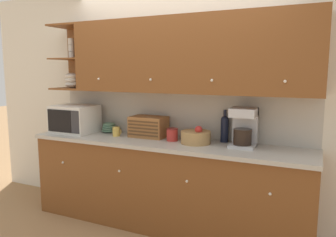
# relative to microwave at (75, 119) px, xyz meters

# --- Properties ---
(ground_plane) EXTENTS (24.00, 24.00, 0.00)m
(ground_plane) POSITION_rel_microwave_xyz_m (1.18, 0.29, -1.09)
(ground_plane) COLOR #9E754C
(wall_back) EXTENTS (5.37, 0.06, 2.60)m
(wall_back) POSITION_rel_microwave_xyz_m (1.18, 0.32, 0.21)
(wall_back) COLOR silver
(wall_back) RESTS_ON ground_plane
(counter_unit) EXTENTS (2.99, 0.61, 0.93)m
(counter_unit) POSITION_rel_microwave_xyz_m (1.18, 0.00, -0.62)
(counter_unit) COLOR brown
(counter_unit) RESTS_ON ground_plane
(backsplash_panel) EXTENTS (2.97, 0.01, 0.50)m
(backsplash_panel) POSITION_rel_microwave_xyz_m (1.18, 0.29, 0.09)
(backsplash_panel) COLOR #B7B2A8
(backsplash_panel) RESTS_ON counter_unit
(upper_cabinets) EXTENTS (2.97, 0.40, 0.75)m
(upper_cabinets) POSITION_rel_microwave_xyz_m (1.34, 0.11, 0.72)
(upper_cabinets) COLOR brown
(upper_cabinets) RESTS_ON backsplash_panel
(microwave) EXTENTS (0.48, 0.40, 0.32)m
(microwave) POSITION_rel_microwave_xyz_m (0.00, 0.00, 0.00)
(microwave) COLOR silver
(microwave) RESTS_ON counter_unit
(bowl_stack_on_counter) EXTENTS (0.18, 0.18, 0.12)m
(bowl_stack_on_counter) POSITION_rel_microwave_xyz_m (0.37, 0.16, -0.10)
(bowl_stack_on_counter) COLOR slate
(bowl_stack_on_counter) RESTS_ON counter_unit
(mug) EXTENTS (0.09, 0.08, 0.10)m
(mug) POSITION_rel_microwave_xyz_m (0.58, 0.01, -0.11)
(mug) COLOR gold
(mug) RESTS_ON counter_unit
(bread_box) EXTENTS (0.39, 0.26, 0.23)m
(bread_box) POSITION_rel_microwave_xyz_m (0.92, 0.12, -0.05)
(bread_box) COLOR #996033
(bread_box) RESTS_ON counter_unit
(storage_canister) EXTENTS (0.12, 0.12, 0.13)m
(storage_canister) POSITION_rel_microwave_xyz_m (1.24, 0.05, -0.09)
(storage_canister) COLOR #B22D28
(storage_canister) RESTS_ON counter_unit
(fruit_basket) EXTENTS (0.30, 0.30, 0.19)m
(fruit_basket) POSITION_rel_microwave_xyz_m (1.51, 0.04, -0.09)
(fruit_basket) COLOR #A87F4C
(fruit_basket) RESTS_ON counter_unit
(wine_bottle) EXTENTS (0.08, 0.08, 0.33)m
(wine_bottle) POSITION_rel_microwave_xyz_m (1.75, 0.22, -0.01)
(wine_bottle) COLOR black
(wine_bottle) RESTS_ON counter_unit
(coffee_maker) EXTENTS (0.24, 0.23, 0.38)m
(coffee_maker) POSITION_rel_microwave_xyz_m (1.97, 0.09, 0.03)
(coffee_maker) COLOR #B7B7BC
(coffee_maker) RESTS_ON counter_unit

